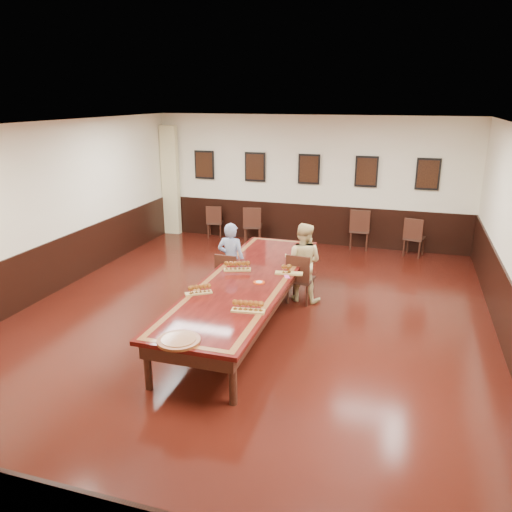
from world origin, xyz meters
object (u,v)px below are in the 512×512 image
(person_woman, at_px, (303,262))
(conference_table, at_px, (247,287))
(chair_man, at_px, (230,275))
(spare_chair_d, at_px, (414,237))
(person_man, at_px, (231,260))
(spare_chair_b, at_px, (253,225))
(spare_chair_c, at_px, (360,229))
(spare_chair_a, at_px, (215,221))
(carved_platter, at_px, (179,340))
(chair_woman, at_px, (301,278))

(person_woman, distance_m, conference_table, 1.38)
(chair_man, distance_m, spare_chair_d, 4.98)
(chair_man, distance_m, person_man, 0.28)
(chair_man, height_order, spare_chair_b, spare_chair_b)
(person_man, bearing_deg, spare_chair_c, -115.78)
(spare_chair_a, bearing_deg, person_man, 102.73)
(spare_chair_a, relative_size, spare_chair_c, 0.86)
(spare_chair_a, xyz_separation_m, person_woman, (3.16, -3.60, 0.30))
(spare_chair_b, bearing_deg, carved_platter, 87.39)
(chair_man, xyz_separation_m, spare_chair_c, (1.98, 3.97, 0.06))
(spare_chair_d, xyz_separation_m, person_man, (-3.27, -3.66, 0.25))
(spare_chair_c, xyz_separation_m, conference_table, (-1.35, -4.84, 0.10))
(spare_chair_a, xyz_separation_m, person_man, (1.85, -3.82, 0.28))
(spare_chair_c, relative_size, spare_chair_d, 1.09)
(chair_man, xyz_separation_m, conference_table, (0.63, -0.87, 0.16))
(conference_table, bearing_deg, chair_man, 125.80)
(chair_woman, height_order, spare_chair_b, spare_chair_b)
(spare_chair_a, relative_size, person_man, 0.61)
(spare_chair_a, relative_size, conference_table, 0.17)
(conference_table, xyz_separation_m, carved_platter, (-0.12, -2.33, 0.16))
(carved_platter, bearing_deg, spare_chair_a, 108.36)
(spare_chair_a, relative_size, spare_chair_d, 0.93)
(spare_chair_b, height_order, person_woman, person_woman)
(spare_chair_a, distance_m, spare_chair_c, 3.83)
(chair_woman, height_order, spare_chair_a, chair_woman)
(spare_chair_c, xyz_separation_m, carved_platter, (-1.46, -7.17, 0.26))
(chair_woman, relative_size, spare_chair_b, 0.98)
(person_man, relative_size, carved_platter, 2.53)
(chair_woman, height_order, carved_platter, chair_woman)
(chair_man, relative_size, spare_chair_d, 0.96)
(person_man, bearing_deg, spare_chair_d, -130.53)
(spare_chair_b, distance_m, person_man, 3.66)
(spare_chair_a, xyz_separation_m, spare_chair_d, (5.12, -0.17, 0.03))
(spare_chair_d, relative_size, carved_platter, 1.65)
(spare_chair_a, bearing_deg, spare_chair_b, 155.04)
(chair_man, height_order, person_man, person_man)
(spare_chair_d, xyz_separation_m, person_woman, (-1.96, -3.43, 0.27))
(chair_woman, bearing_deg, person_man, 10.49)
(spare_chair_a, xyz_separation_m, conference_table, (2.48, -4.79, 0.18))
(person_man, bearing_deg, chair_man, 90.00)
(person_man, bearing_deg, person_woman, -169.15)
(person_woman, height_order, carved_platter, person_woman)
(chair_man, distance_m, person_woman, 1.38)
(spare_chair_c, bearing_deg, spare_chair_b, 5.37)
(person_woman, xyz_separation_m, carved_platter, (-0.80, -3.52, 0.04))
(spare_chair_b, bearing_deg, conference_table, 93.72)
(spare_chair_b, xyz_separation_m, person_woman, (2.02, -3.36, 0.25))
(chair_man, distance_m, spare_chair_b, 3.75)
(chair_woman, xyz_separation_m, conference_table, (-0.67, -1.09, 0.14))
(spare_chair_a, height_order, carved_platter, spare_chair_a)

